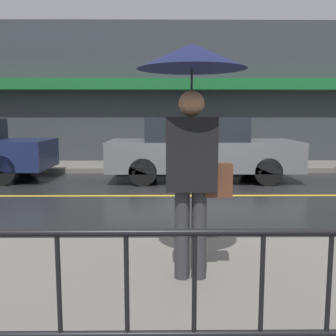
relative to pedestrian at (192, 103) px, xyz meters
name	(u,v)px	position (x,y,z in m)	size (l,w,h in m)	color
ground_plane	(203,196)	(0.55, 4.36, -1.72)	(80.00, 80.00, 0.00)	#262628
sidewalk_near	(259,302)	(0.55, -0.36, -1.65)	(28.00, 3.09, 0.13)	slate
sidewalk_far	(190,166)	(0.55, 8.54, -1.65)	(28.00, 2.00, 0.13)	slate
lane_marking	(203,195)	(0.55, 4.36, -1.71)	(25.20, 0.12, 0.01)	gold
building_storefront	(188,93)	(0.55, 9.66, 0.63)	(28.00, 0.85, 4.64)	#383D42
railing_foreground	(328,300)	(0.55, -1.65, -0.99)	(12.00, 0.04, 0.95)	black
pedestrian	(192,103)	(0.00, 0.00, 0.00)	(0.95, 0.95, 2.08)	#333338
car_grey	(200,148)	(0.66, 6.39, -0.92)	(4.67, 1.93, 1.57)	slate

